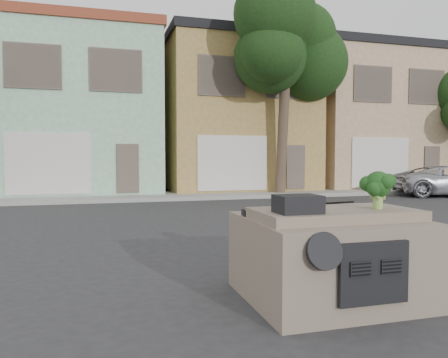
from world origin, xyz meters
name	(u,v)px	position (x,y,z in m)	size (l,w,h in m)	color
ground_plane	(247,249)	(0.00, 0.00, 0.00)	(120.00, 120.00, 0.00)	#303033
sidewalk	(165,196)	(0.00, 10.50, 0.07)	(40.00, 3.00, 0.15)	gray
townhouse_mint	(80,114)	(-3.50, 14.50, 3.77)	(7.20, 8.20, 7.55)	#98C8A2
townhouse_tan	(229,118)	(4.00, 14.50, 3.77)	(7.20, 8.20, 7.55)	#A88648
townhouse_beige	(353,121)	(11.50, 14.50, 3.77)	(7.20, 8.20, 7.55)	tan
tree_near	(283,98)	(5.00, 9.80, 4.25)	(4.40, 4.00, 8.50)	#183312
car_dashboard	(328,253)	(0.00, -3.00, 0.56)	(2.00, 1.80, 1.12)	#7A6B5A
instrument_hump	(298,204)	(-0.58, -3.35, 1.22)	(0.48, 0.38, 0.20)	black
wiper_arm	(333,203)	(0.28, -2.62, 1.13)	(0.70, 0.03, 0.02)	black
broccoli	(378,190)	(0.50, -3.27, 1.35)	(0.38, 0.38, 0.46)	#153712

